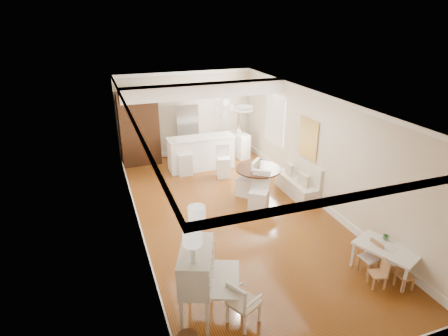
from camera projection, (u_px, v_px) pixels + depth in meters
room at (231, 133)px, 8.58m from camera, size 9.00×9.04×2.82m
secretary_bureau at (197, 283)px, 5.89m from camera, size 1.27×1.28×1.25m
gustavian_armchair at (244, 302)px, 5.82m from camera, size 0.62×0.62×0.80m
kids_table at (385, 260)px, 7.00m from camera, size 1.03×1.27×0.55m
kids_chair_a at (378, 273)px, 6.64m from camera, size 0.32×0.32×0.55m
kids_chair_b at (370, 257)px, 7.00m from camera, size 0.33×0.33×0.64m
kids_chair_c at (405, 275)px, 6.59m from camera, size 0.27×0.27×0.55m
banquette at (297, 178)px, 9.92m from camera, size 0.52×1.60×0.98m
dining_table at (258, 182)px, 9.85m from camera, size 1.32×1.32×0.80m
slip_chair_near at (259, 191)px, 9.24m from camera, size 0.64×0.64×0.94m
slip_chair_far at (248, 177)px, 9.90m from camera, size 0.70×0.70×1.02m
breakfast_counter at (201, 153)px, 11.58m from camera, size 2.05×0.65×1.03m
bar_stool_left at (184, 158)px, 11.16m from camera, size 0.44×0.44×1.06m
bar_stool_right at (223, 162)px, 11.00m from camera, size 0.45×0.45×0.96m
pantry_cabinet at (139, 129)px, 11.74m from camera, size 1.20×0.60×2.30m
fridge at (198, 131)px, 12.40m from camera, size 0.75×0.65×1.80m
sideboard at (238, 145)px, 12.59m from camera, size 0.59×0.93×0.82m
pencil_cup at (386, 238)px, 7.11m from camera, size 0.14×0.14×0.10m
branch_vase at (238, 130)px, 12.41m from camera, size 0.24×0.24×0.19m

